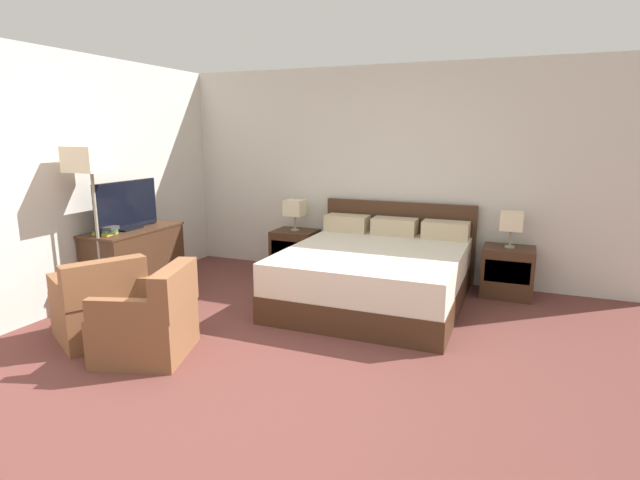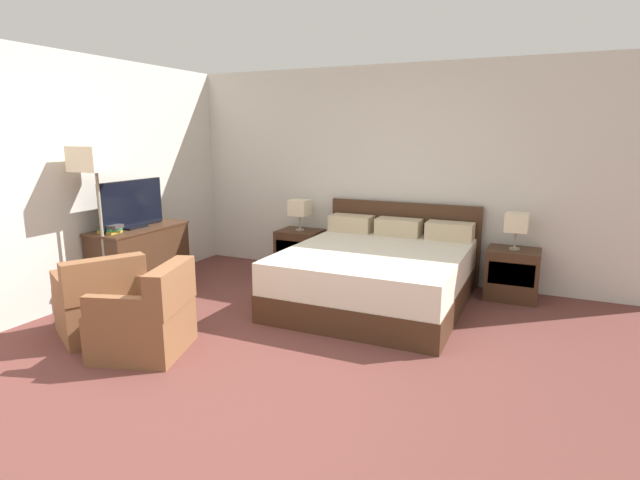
% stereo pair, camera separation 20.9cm
% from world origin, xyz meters
% --- Properties ---
extents(ground_plane, '(10.27, 10.27, 0.00)m').
position_xyz_m(ground_plane, '(0.00, 0.00, 0.00)').
color(ground_plane, brown).
extents(wall_back, '(6.33, 0.06, 2.62)m').
position_xyz_m(wall_back, '(0.00, 3.45, 1.31)').
color(wall_back, beige).
rests_on(wall_back, ground).
extents(wall_left, '(0.06, 5.22, 2.62)m').
position_xyz_m(wall_left, '(-2.59, 1.41, 1.31)').
color(wall_left, beige).
rests_on(wall_left, ground).
extents(bed, '(1.88, 2.10, 0.98)m').
position_xyz_m(bed, '(0.34, 2.38, 0.32)').
color(bed, '#422819').
rests_on(bed, ground).
extents(nightstand_left, '(0.55, 0.46, 0.56)m').
position_xyz_m(nightstand_left, '(-0.98, 3.13, 0.28)').
color(nightstand_left, '#422819').
rests_on(nightstand_left, ground).
extents(nightstand_right, '(0.55, 0.46, 0.56)m').
position_xyz_m(nightstand_right, '(1.65, 3.13, 0.28)').
color(nightstand_right, '#422819').
rests_on(nightstand_right, ground).
extents(table_lamp_left, '(0.24, 0.24, 0.40)m').
position_xyz_m(table_lamp_left, '(-0.98, 3.14, 0.85)').
color(table_lamp_left, gray).
rests_on(table_lamp_left, nightstand_left).
extents(table_lamp_right, '(0.24, 0.24, 0.40)m').
position_xyz_m(table_lamp_right, '(1.65, 3.14, 0.85)').
color(table_lamp_right, gray).
rests_on(table_lamp_right, nightstand_right).
extents(dresser, '(0.52, 1.15, 0.76)m').
position_xyz_m(dresser, '(-2.28, 1.63, 0.39)').
color(dresser, '#422819').
rests_on(dresser, ground).
extents(tv, '(0.18, 0.90, 0.54)m').
position_xyz_m(tv, '(-2.28, 1.56, 1.02)').
color(tv, black).
rests_on(tv, dresser).
extents(book_red_cover, '(0.20, 0.18, 0.03)m').
position_xyz_m(book_red_cover, '(-2.29, 1.24, 0.77)').
color(book_red_cover, gold).
rests_on(book_red_cover, dresser).
extents(book_blue_cover, '(0.23, 0.17, 0.03)m').
position_xyz_m(book_blue_cover, '(-2.29, 1.24, 0.80)').
color(book_blue_cover, '#2D7042').
rests_on(book_blue_cover, book_red_cover).
extents(book_small_top, '(0.24, 0.20, 0.03)m').
position_xyz_m(book_small_top, '(-2.28, 1.24, 0.83)').
color(book_small_top, '#383333').
rests_on(book_small_top, book_blue_cover).
extents(armchair_by_window, '(0.93, 0.93, 0.76)m').
position_xyz_m(armchair_by_window, '(-1.66, 0.50, 0.28)').
color(armchair_by_window, brown).
rests_on(armchair_by_window, ground).
extents(armchair_companion, '(0.86, 0.86, 0.76)m').
position_xyz_m(armchair_companion, '(-1.01, 0.38, 0.28)').
color(armchair_companion, brown).
rests_on(armchair_companion, ground).
extents(floor_lamp, '(0.39, 0.39, 1.68)m').
position_xyz_m(floor_lamp, '(-2.24, 1.08, 1.46)').
color(floor_lamp, gray).
rests_on(floor_lamp, ground).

